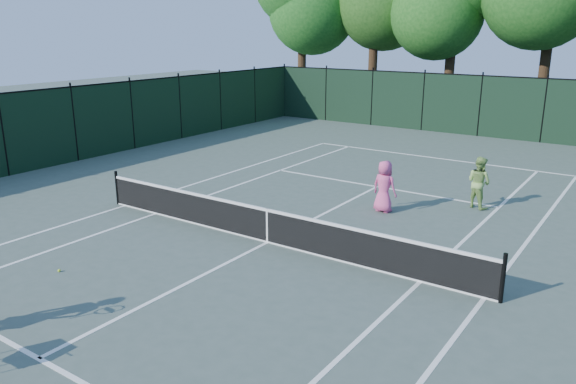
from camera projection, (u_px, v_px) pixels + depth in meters
The scene contains 15 objects.
ground at pixel (268, 242), 14.38m from camera, with size 90.00×90.00×0.00m, color #46554B.
sideline_doubles_left at pixel (125, 206), 17.36m from camera, with size 0.10×23.77×0.01m, color white.
sideline_doubles_right at pixel (484, 298), 11.40m from camera, with size 0.10×23.77×0.01m, color white.
sideline_singles_left at pixel (156, 214), 16.62m from camera, with size 0.10×23.77×0.01m, color white.
sideline_singles_right at pixel (420, 282), 12.14m from camera, with size 0.10×23.77×0.01m, color white.
baseline_far at pixel (434, 158), 23.78m from camera, with size 10.97×0.10×0.01m, color white.
service_line_near at pixel (39, 359), 9.32m from camera, with size 8.23×0.10×0.01m, color white.
service_line_far at pixel (377, 187), 19.44m from camera, with size 8.23×0.10×0.01m, color white.
center_service_line at pixel (268, 242), 14.38m from camera, with size 0.10×12.80×0.01m, color white.
tennis_net at pixel (267, 225), 14.25m from camera, with size 11.69×0.09×1.06m.
fence_far at pixel (480, 106), 28.20m from camera, with size 24.00×0.05×3.00m, color black.
fence_left at pixel (3, 136), 20.48m from camera, with size 0.05×36.00×3.00m, color black.
player_pink at pixel (384, 186), 16.61m from camera, with size 0.81×0.58×1.55m.
player_green at pixel (479, 182), 16.99m from camera, with size 0.95×0.86×1.59m.
loose_ball_midcourt at pixel (59, 271), 12.63m from camera, with size 0.07×0.07×0.07m, color #C3E82F.
Camera 1 is at (8.04, -10.78, 5.28)m, focal length 35.00 mm.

